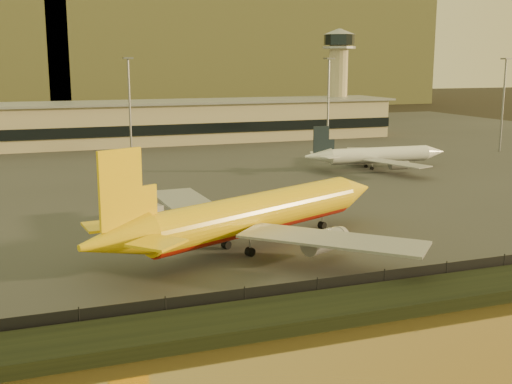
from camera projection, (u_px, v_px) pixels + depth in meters
ground at (316, 260)px, 80.87m from camera, size 900.00×900.00×0.00m
embankment at (388, 301)px, 65.08m from camera, size 320.00×7.00×1.40m
tarmac at (161, 157)px, 168.32m from camera, size 320.00×220.00×0.20m
perimeter_fence at (368, 283)px, 68.65m from camera, size 300.00×0.05×2.20m
terminal_building at (91, 125)px, 190.35m from camera, size 202.00×25.00×12.60m
control_tower at (338, 71)px, 220.70m from camera, size 11.20×11.20×35.50m
apron_light_masts at (239, 100)px, 151.85m from camera, size 152.20×12.20×25.40m
distant_hills at (40, 50)px, 380.72m from camera, size 470.00×160.00×70.00m
dhl_cargo_jet at (253, 215)px, 84.35m from camera, size 48.11×45.58×15.15m
white_narrowbody_jet at (377, 155)px, 148.66m from camera, size 35.62×34.76×10.24m
gse_vehicle_yellow at (285, 199)px, 111.15m from camera, size 4.93×3.01×2.07m
gse_vehicle_white at (149, 212)px, 101.27m from camera, size 4.76×3.07×1.98m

